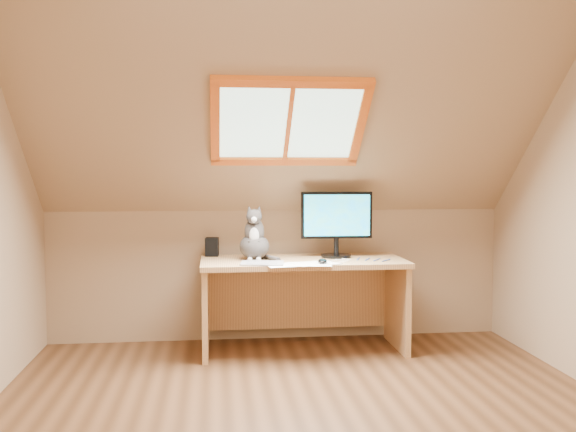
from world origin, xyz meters
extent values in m
plane|color=brown|center=(0.00, 0.00, 0.00)|extent=(3.50, 3.50, 0.00)
cube|color=#A18260|center=(0.00, -1.75, 1.20)|extent=(3.50, 0.02, 2.40)
cube|color=#A18260|center=(0.00, 1.75, 0.50)|extent=(3.50, 0.02, 1.00)
cube|color=#A18260|center=(0.00, 0.97, 1.70)|extent=(3.50, 1.56, 1.41)
cube|color=#B2E0CC|center=(0.00, 1.05, 1.63)|extent=(0.90, 0.53, 0.48)
cube|color=orange|center=(0.00, 1.05, 1.63)|extent=(1.02, 0.64, 0.59)
cube|color=tan|center=(0.14, 1.38, 0.65)|extent=(1.47, 0.64, 0.04)
cube|color=tan|center=(-0.56, 1.38, 0.32)|extent=(0.04, 0.58, 0.63)
cube|color=tan|center=(0.85, 1.38, 0.32)|extent=(0.04, 0.58, 0.63)
cube|color=tan|center=(0.14, 1.67, 0.32)|extent=(1.37, 0.03, 0.44)
cylinder|color=black|center=(0.40, 1.46, 0.68)|extent=(0.22, 0.22, 0.02)
cylinder|color=black|center=(0.40, 1.46, 0.75)|extent=(0.04, 0.04, 0.12)
cube|color=black|center=(0.40, 1.46, 0.98)|extent=(0.53, 0.05, 0.34)
cube|color=#006EDC|center=(0.40, 1.43, 0.98)|extent=(0.48, 0.02, 0.30)
ellipsoid|color=#433E3B|center=(-0.21, 1.41, 0.76)|extent=(0.23, 0.28, 0.19)
ellipsoid|color=#433E3B|center=(-0.21, 1.40, 0.87)|extent=(0.15, 0.15, 0.20)
ellipsoid|color=silver|center=(-0.21, 1.33, 0.85)|extent=(0.07, 0.04, 0.12)
ellipsoid|color=#433E3B|center=(-0.21, 1.35, 0.98)|extent=(0.12, 0.11, 0.10)
sphere|color=silver|center=(-0.21, 1.30, 0.96)|extent=(0.04, 0.04, 0.04)
cone|color=#433E3B|center=(-0.24, 1.37, 1.03)|extent=(0.06, 0.06, 0.07)
cone|color=#433E3B|center=(-0.17, 1.37, 1.03)|extent=(0.05, 0.05, 0.07)
cube|color=black|center=(-0.51, 1.63, 0.74)|extent=(0.10, 0.10, 0.14)
cube|color=#B2B2B7|center=(-0.17, 1.17, 0.67)|extent=(0.32, 0.24, 0.01)
ellipsoid|color=black|center=(0.24, 1.13, 0.69)|extent=(0.08, 0.12, 0.04)
cube|color=white|center=(0.09, 1.12, 0.67)|extent=(0.33, 0.27, 0.00)
cube|color=white|center=(0.09, 1.12, 0.67)|extent=(0.32, 0.24, 0.00)
cube|color=white|center=(0.09, 1.12, 0.67)|extent=(0.35, 0.30, 0.00)
camera|label=1|loc=(-0.49, -3.17, 1.30)|focal=40.00mm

